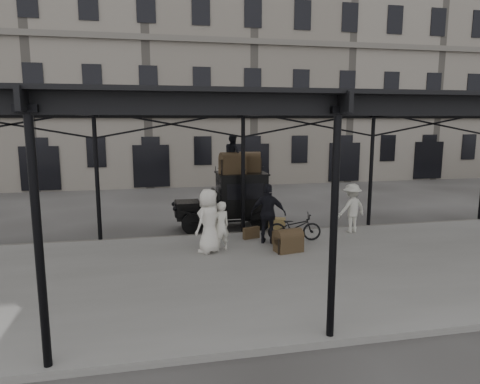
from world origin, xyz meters
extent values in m
plane|color=#383533|center=(0.00, 0.00, 0.00)|extent=(120.00, 120.00, 0.00)
cube|color=slate|center=(0.00, -2.00, 0.07)|extent=(28.00, 8.00, 0.15)
cylinder|color=black|center=(0.00, 2.00, 2.15)|extent=(0.14, 0.14, 4.30)
cylinder|color=black|center=(0.00, -5.80, 2.15)|extent=(0.14, 0.14, 4.30)
cube|color=black|center=(0.00, 2.00, 4.48)|extent=(22.00, 0.10, 0.45)
cube|color=black|center=(0.00, -5.80, 4.48)|extent=(22.00, 0.10, 0.45)
cube|color=black|center=(0.00, -1.70, 4.65)|extent=(22.50, 9.00, 0.08)
cube|color=silver|center=(0.00, -1.70, 4.72)|extent=(18.00, 7.00, 0.04)
cube|color=slate|center=(0.00, 18.00, 7.00)|extent=(64.00, 8.00, 14.00)
cylinder|color=black|center=(-1.80, 2.54, 0.40)|extent=(0.80, 0.10, 0.80)
cylinder|color=black|center=(-1.80, 3.98, 0.40)|extent=(0.80, 0.10, 0.80)
cylinder|color=black|center=(0.80, 2.54, 0.40)|extent=(0.80, 0.10, 0.80)
cylinder|color=black|center=(0.80, 3.98, 0.40)|extent=(0.80, 0.10, 0.80)
cube|color=black|center=(-0.55, 3.26, 0.55)|extent=(3.60, 1.25, 0.12)
cube|color=black|center=(-1.90, 3.26, 0.85)|extent=(0.90, 1.00, 0.55)
cube|color=black|center=(-2.37, 3.26, 0.85)|extent=(0.06, 0.70, 0.55)
cube|color=black|center=(-1.10, 3.26, 0.95)|extent=(0.70, 1.30, 0.10)
cube|color=black|center=(0.20, 3.26, 1.35)|extent=(1.80, 1.45, 1.55)
cube|color=black|center=(0.20, 2.53, 1.55)|extent=(1.40, 0.02, 0.60)
cube|color=black|center=(0.20, 3.26, 2.15)|extent=(1.90, 1.55, 0.06)
imported|color=silver|center=(-1.14, -0.05, 0.93)|extent=(0.66, 0.55, 1.56)
imported|color=beige|center=(-1.17, 1.80, 0.93)|extent=(0.95, 0.89, 1.56)
imported|color=silver|center=(-1.54, -0.16, 1.14)|extent=(1.13, 1.12, 1.98)
imported|color=black|center=(0.51, 0.44, 1.14)|extent=(1.26, 0.86, 1.99)
imported|color=beige|center=(3.85, 1.17, 1.04)|extent=(1.28, 0.94, 1.78)
imported|color=black|center=(1.46, 0.54, 0.62)|extent=(1.88, 0.92, 0.95)
imported|color=black|center=(-0.15, 3.16, 2.92)|extent=(0.75, 0.85, 1.49)
cube|color=olive|center=(1.22, 1.75, 0.40)|extent=(0.71, 0.62, 0.50)
cube|color=#463520|center=(0.70, 0.13, 0.38)|extent=(0.24, 0.62, 0.45)
cube|color=#463520|center=(0.09, 1.07, 0.35)|extent=(0.62, 0.32, 0.40)
camera|label=1|loc=(-3.21, -12.84, 4.17)|focal=32.00mm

